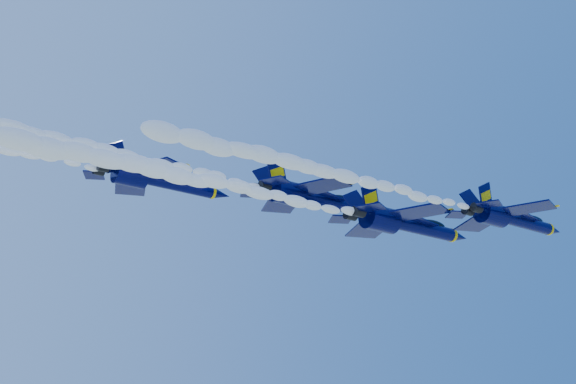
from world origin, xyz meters
TOP-DOWN VIEW (x-y plane):
  - jet_lead at (13.91, -11.95)m, footprint 15.61×12.81m
  - smoke_trail_jet_lead at (-10.92, -11.95)m, footprint 36.31×1.74m
  - jet_second at (6.34, -3.21)m, footprint 18.31×15.02m
  - smoke_trail_jet_second at (-19.64, -3.21)m, footprint 36.31×2.04m
  - jet_third at (1.13, 6.90)m, footprint 18.70×15.34m
  - smoke_trail_jet_third at (-25.02, 6.90)m, footprint 36.31×2.08m
  - jet_fourth at (-15.85, 14.88)m, footprint 17.50×14.35m

SIDE VIEW (x-z plane):
  - smoke_trail_jet_lead at x=-10.92m, z-range 149.55..151.11m
  - smoke_trail_jet_second at x=-19.64m, z-range 149.67..151.51m
  - jet_lead at x=13.91m, z-range 147.82..153.62m
  - jet_second at x=6.34m, z-range 147.60..154.41m
  - smoke_trail_jet_third at x=-25.02m, z-range 154.54..156.42m
  - jet_third at x=1.13m, z-range 152.42..159.37m
  - jet_fourth at x=-15.85m, z-range 153.73..160.23m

